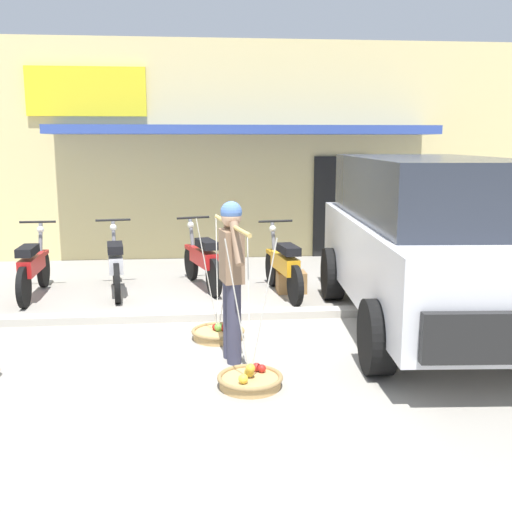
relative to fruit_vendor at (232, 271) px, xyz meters
name	(u,v)px	position (x,y,z in m)	size (l,w,h in m)	color
ground_plane	(227,335)	(-0.02, 0.84, -0.98)	(90.00, 90.00, 0.00)	gray
sidewalk_curb	(224,315)	(-0.02, 1.54, -0.93)	(20.00, 0.24, 0.10)	#AEA89C
fruit_vendor	(232,271)	(0.00, 0.00, 0.00)	(0.30, 1.46, 1.70)	#38384C
fruit_basket_left_side	(250,379)	(0.13, -0.73, -0.90)	(0.63, 0.63, 1.45)	tan
fruit_basket_right_side	(218,332)	(-0.13, 0.73, -0.90)	(0.63, 0.63, 1.45)	tan
motorcycle_nearest_shop	(33,267)	(-2.79, 2.93, -0.52)	(0.54, 1.82, 1.09)	black
motorcycle_second_in_row	(116,264)	(-1.60, 3.05, -0.52)	(0.54, 1.81, 1.09)	black
motorcycle_third_in_row	(202,260)	(-0.28, 3.25, -0.52)	(0.68, 1.77, 1.09)	black
motorcycle_end_of_row	(284,266)	(0.93, 2.67, -0.52)	(0.54, 1.81, 1.09)	black
parked_truck	(429,238)	(2.47, 0.93, 0.15)	(2.41, 4.92, 2.10)	silver
storefront_building	(235,149)	(0.56, 8.26, 1.13)	(13.00, 6.00, 4.20)	#DBC684
wooden_crate	(291,282)	(1.07, 2.87, -0.82)	(0.44, 0.36, 0.32)	olive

